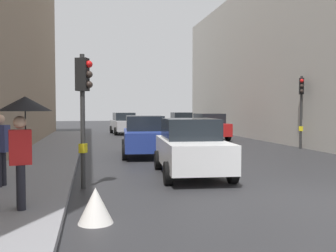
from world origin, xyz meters
TOP-DOWN VIEW (x-y plane):
  - ground_plane at (0.00, 0.00)m, footprint 120.00×120.00m
  - sidewalk_kerb at (-7.00, 6.00)m, footprint 2.55×40.00m
  - building_facade_right at (11.72, 17.17)m, footprint 12.00×31.20m
  - traffic_light_mid_street at (5.41, 10.22)m, footprint 0.36×0.45m
  - traffic_light_near_right at (-5.40, 2.43)m, footprint 0.45×0.34m
  - car_red_sedan at (2.52, 16.90)m, footprint 2.15×4.27m
  - car_blue_van at (-2.89, 9.02)m, footprint 2.27×4.32m
  - car_silver_hatchback at (-2.52, 23.84)m, footprint 2.27×4.33m
  - car_white_compact at (-2.17, 3.77)m, footprint 2.26×4.32m
  - car_dark_suv at (2.77, 25.88)m, footprint 2.08×4.23m
  - pedestrian_with_umbrella at (-6.46, -0.01)m, footprint 1.00×1.00m
  - warning_sign_triangle at (-5.15, -0.69)m, footprint 0.64×0.64m

SIDE VIEW (x-z plane):
  - ground_plane at x=0.00m, z-range 0.00..0.00m
  - sidewalk_kerb at x=-7.00m, z-range 0.00..0.16m
  - warning_sign_triangle at x=-5.15m, z-range 0.00..0.65m
  - car_red_sedan at x=2.52m, z-range 0.00..1.76m
  - car_blue_van at x=-2.89m, z-range 0.00..1.76m
  - car_silver_hatchback at x=-2.52m, z-range 0.00..1.76m
  - car_white_compact at x=-2.17m, z-range 0.00..1.76m
  - car_dark_suv at x=2.77m, z-range 0.00..1.76m
  - pedestrian_with_umbrella at x=-6.46m, z-range 0.77..2.91m
  - traffic_light_near_right at x=-5.40m, z-range 0.66..4.12m
  - traffic_light_mid_street at x=5.41m, z-range 0.71..4.47m
  - building_facade_right at x=11.72m, z-range 0.00..10.94m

